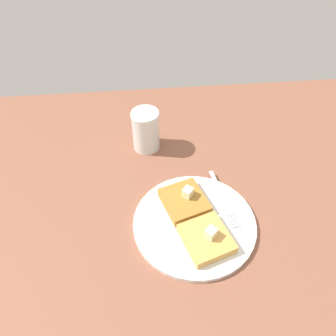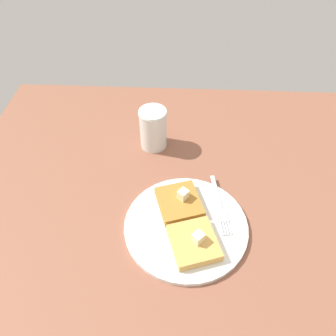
% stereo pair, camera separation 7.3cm
% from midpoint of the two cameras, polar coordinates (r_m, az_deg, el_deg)
% --- Properties ---
extents(table_surface, '(1.16, 1.16, 0.02)m').
position_cam_midpoint_polar(table_surface, '(0.68, 9.95, -15.24)').
color(table_surface, brown).
rests_on(table_surface, ground).
extents(plate, '(0.25, 0.25, 0.01)m').
position_cam_midpoint_polar(plate, '(0.69, 6.23, -10.14)').
color(plate, white).
rests_on(plate, table_surface).
extents(toast_slice_left, '(0.12, 0.11, 0.02)m').
position_cam_midpoint_polar(toast_slice_left, '(0.65, 7.83, -12.96)').
color(toast_slice_left, tan).
rests_on(toast_slice_left, plate).
extents(toast_slice_middle, '(0.12, 0.11, 0.02)m').
position_cam_midpoint_polar(toast_slice_middle, '(0.70, 4.96, -6.21)').
color(toast_slice_middle, '#A7722C').
rests_on(toast_slice_middle, plate).
extents(butter_pat_primary, '(0.03, 0.03, 0.02)m').
position_cam_midpoint_polar(butter_pat_primary, '(0.64, 8.66, -12.08)').
color(butter_pat_primary, '#F4E4B4').
rests_on(butter_pat_primary, toast_slice_left).
extents(butter_pat_secondary, '(0.03, 0.03, 0.02)m').
position_cam_midpoint_polar(butter_pat_secondary, '(0.69, 5.68, -4.75)').
color(butter_pat_secondary, beige).
rests_on(butter_pat_secondary, toast_slice_middle).
extents(fork, '(0.16, 0.04, 0.00)m').
position_cam_midpoint_polar(fork, '(0.72, 11.97, -6.87)').
color(fork, silver).
rests_on(fork, plate).
extents(syrup_jar, '(0.07, 0.07, 0.11)m').
position_cam_midpoint_polar(syrup_jar, '(0.82, -0.02, 6.52)').
color(syrup_jar, '#572D0C').
rests_on(syrup_jar, table_surface).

